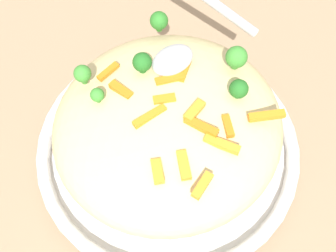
# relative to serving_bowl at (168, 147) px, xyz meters

# --- Properties ---
(ground_plane) EXTENTS (2.40, 2.40, 0.00)m
(ground_plane) POSITION_rel_serving_bowl_xyz_m (0.00, 0.00, -0.02)
(ground_plane) COLOR #9E7F60
(serving_bowl) EXTENTS (0.35, 0.35, 0.04)m
(serving_bowl) POSITION_rel_serving_bowl_xyz_m (0.00, 0.00, 0.00)
(serving_bowl) COLOR silver
(serving_bowl) RESTS_ON ground_plane
(pasta_mound) EXTENTS (0.29, 0.28, 0.10)m
(pasta_mound) POSITION_rel_serving_bowl_xyz_m (0.00, 0.00, 0.06)
(pasta_mound) COLOR #DBC689
(pasta_mound) RESTS_ON serving_bowl
(carrot_piece_0) EXTENTS (0.02, 0.03, 0.01)m
(carrot_piece_0) POSITION_rel_serving_bowl_xyz_m (-0.06, -0.05, 0.10)
(carrot_piece_0) COLOR orange
(carrot_piece_0) RESTS_ON pasta_mound
(carrot_piece_1) EXTENTS (0.04, 0.03, 0.01)m
(carrot_piece_1) POSITION_rel_serving_bowl_xyz_m (0.07, -0.08, 0.10)
(carrot_piece_1) COLOR orange
(carrot_piece_1) RESTS_ON pasta_mound
(carrot_piece_2) EXTENTS (0.03, 0.03, 0.01)m
(carrot_piece_2) POSITION_rel_serving_bowl_xyz_m (-0.04, -0.07, 0.10)
(carrot_piece_2) COLOR orange
(carrot_piece_2) RESTS_ON pasta_mound
(carrot_piece_3) EXTENTS (0.02, 0.03, 0.01)m
(carrot_piece_3) POSITION_rel_serving_bowl_xyz_m (0.03, -0.07, 0.11)
(carrot_piece_3) COLOR orange
(carrot_piece_3) RESTS_ON pasta_mound
(carrot_piece_4) EXTENTS (0.01, 0.03, 0.01)m
(carrot_piece_4) POSITION_rel_serving_bowl_xyz_m (-0.03, 0.05, 0.11)
(carrot_piece_4) COLOR orange
(carrot_piece_4) RESTS_ON pasta_mound
(carrot_piece_5) EXTENTS (0.04, 0.01, 0.01)m
(carrot_piece_5) POSITION_rel_serving_bowl_xyz_m (-0.03, 0.00, 0.11)
(carrot_piece_5) COLOR orange
(carrot_piece_5) RESTS_ON pasta_mound
(carrot_piece_6) EXTENTS (0.03, 0.01, 0.01)m
(carrot_piece_6) POSITION_rel_serving_bowl_xyz_m (-0.02, 0.08, 0.10)
(carrot_piece_6) COLOR orange
(carrot_piece_6) RESTS_ON pasta_mound
(carrot_piece_7) EXTENTS (0.04, 0.03, 0.01)m
(carrot_piece_7) POSITION_rel_serving_bowl_xyz_m (0.05, 0.02, 0.11)
(carrot_piece_7) COLOR orange
(carrot_piece_7) RESTS_ON pasta_mound
(carrot_piece_8) EXTENTS (0.03, 0.02, 0.01)m
(carrot_piece_8) POSITION_rel_serving_bowl_xyz_m (0.01, -0.03, 0.11)
(carrot_piece_8) COLOR orange
(carrot_piece_8) RESTS_ON pasta_mound
(carrot_piece_9) EXTENTS (0.04, 0.02, 0.01)m
(carrot_piece_9) POSITION_rel_serving_bowl_xyz_m (0.02, 0.02, 0.11)
(carrot_piece_9) COLOR orange
(carrot_piece_9) RESTS_ON pasta_mound
(carrot_piece_10) EXTENTS (0.03, 0.02, 0.01)m
(carrot_piece_10) POSITION_rel_serving_bowl_xyz_m (-0.00, 0.01, 0.11)
(carrot_piece_10) COLOR orange
(carrot_piece_10) RESTS_ON pasta_mound
(carrot_piece_11) EXTENTS (0.02, 0.04, 0.01)m
(carrot_piece_11) POSITION_rel_serving_bowl_xyz_m (0.01, -0.08, 0.11)
(carrot_piece_11) COLOR orange
(carrot_piece_11) RESTS_ON pasta_mound
(carrot_piece_12) EXTENTS (0.03, 0.02, 0.01)m
(carrot_piece_12) POSITION_rel_serving_bowl_xyz_m (-0.04, -0.10, 0.10)
(carrot_piece_12) COLOR orange
(carrot_piece_12) RESTS_ON pasta_mound
(carrot_piece_13) EXTENTS (0.02, 0.04, 0.01)m
(carrot_piece_13) POSITION_rel_serving_bowl_xyz_m (0.01, -0.05, 0.11)
(carrot_piece_13) COLOR orange
(carrot_piece_13) RESTS_ON pasta_mound
(broccoli_floret_0) EXTENTS (0.02, 0.02, 0.03)m
(broccoli_floret_0) POSITION_rel_serving_bowl_xyz_m (0.01, 0.06, 0.12)
(broccoli_floret_0) COLOR #205B1C
(broccoli_floret_0) RESTS_ON pasta_mound
(broccoli_floret_1) EXTENTS (0.02, 0.02, 0.03)m
(broccoli_floret_1) POSITION_rel_serving_bowl_xyz_m (-0.05, 0.09, 0.12)
(broccoli_floret_1) COLOR #377928
(broccoli_floret_1) RESTS_ON pasta_mound
(broccoli_floret_2) EXTENTS (0.02, 0.02, 0.03)m
(broccoli_floret_2) POSITION_rel_serving_bowl_xyz_m (0.07, 0.10, 0.12)
(broccoli_floret_2) COLOR #296820
(broccoli_floret_2) RESTS_ON pasta_mound
(broccoli_floret_3) EXTENTS (0.02, 0.02, 0.02)m
(broccoli_floret_3) POSITION_rel_serving_bowl_xyz_m (-0.05, 0.06, 0.11)
(broccoli_floret_3) COLOR #377928
(broccoli_floret_3) RESTS_ON pasta_mound
(broccoli_floret_4) EXTENTS (0.03, 0.03, 0.03)m
(broccoli_floret_4) POSITION_rel_serving_bowl_xyz_m (0.10, -0.01, 0.12)
(broccoli_floret_4) COLOR #377928
(broccoli_floret_4) RESTS_ON pasta_mound
(broccoli_floret_5) EXTENTS (0.02, 0.02, 0.03)m
(broccoli_floret_5) POSITION_rel_serving_bowl_xyz_m (0.07, -0.04, 0.12)
(broccoli_floret_5) COLOR #205B1C
(broccoli_floret_5) RESTS_ON pasta_mound
(serving_spoon) EXTENTS (0.14, 0.15, 0.09)m
(serving_spoon) POSITION_rel_serving_bowl_xyz_m (0.07, 0.05, 0.13)
(serving_spoon) COLOR #B7B7BC
(serving_spoon) RESTS_ON pasta_mound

